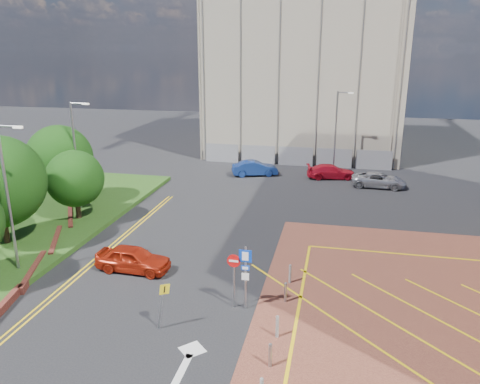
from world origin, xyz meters
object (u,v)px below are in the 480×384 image
(sign_cluster, at_px, (241,271))
(car_red_back, at_px, (331,172))
(lamp_left_far, at_px, (76,152))
(car_red_left, at_px, (133,259))
(lamp_left_near, at_px, (8,193))
(tree_c, at_px, (75,179))
(tree_d, at_px, (60,158))
(lamp_back, at_px, (336,129))
(car_silver_back, at_px, (379,180))
(car_blue_back, at_px, (255,168))
(warning_sign, at_px, (162,300))

(sign_cluster, distance_m, car_red_back, 24.96)
(lamp_left_far, distance_m, car_red_left, 12.26)
(lamp_left_near, relative_size, car_red_back, 1.75)
(tree_c, bearing_deg, lamp_left_near, -82.31)
(lamp_left_near, bearing_deg, sign_cluster, -4.56)
(lamp_left_near, bearing_deg, tree_d, 110.35)
(lamp_left_near, xyz_separation_m, lamp_back, (16.50, 26.00, -0.30))
(car_red_back, bearing_deg, tree_c, 120.89)
(tree_d, height_order, lamp_left_far, lamp_left_far)
(lamp_left_near, bearing_deg, tree_c, 97.69)
(lamp_left_near, xyz_separation_m, lamp_left_far, (-2.00, 10.00, 0.00))
(tree_c, distance_m, lamp_back, 25.19)
(lamp_left_near, height_order, lamp_left_far, same)
(lamp_left_near, relative_size, car_silver_back, 1.69)
(car_blue_back, bearing_deg, tree_d, 113.85)
(tree_d, height_order, lamp_back, lamp_back)
(sign_cluster, xyz_separation_m, car_red_left, (-6.70, 2.63, -1.24))
(tree_d, xyz_separation_m, sign_cluster, (16.80, -12.02, -1.92))
(sign_cluster, xyz_separation_m, warning_sign, (-2.98, -2.43, -0.52))
(lamp_back, xyz_separation_m, car_silver_back, (3.99, -4.45, -3.70))
(car_red_left, relative_size, car_red_back, 0.91)
(car_red_back, bearing_deg, lamp_left_far, 115.60)
(lamp_left_far, height_order, warning_sign, lamp_left_far)
(lamp_left_near, height_order, car_red_back, lamp_left_near)
(lamp_left_far, distance_m, car_blue_back, 17.56)
(tree_c, height_order, car_red_back, tree_c)
(warning_sign, bearing_deg, lamp_back, 77.07)
(tree_d, distance_m, car_red_left, 14.15)
(sign_cluster, bearing_deg, car_red_left, 158.56)
(tree_c, height_order, car_red_left, tree_c)
(car_silver_back, bearing_deg, sign_cluster, 163.90)
(sign_cluster, height_order, warning_sign, sign_cluster)
(tree_c, xyz_separation_m, warning_sign, (10.82, -11.45, -1.76))
(lamp_back, relative_size, car_red_back, 1.75)
(lamp_left_far, xyz_separation_m, car_silver_back, (22.49, 11.55, -4.00))
(sign_cluster, bearing_deg, tree_d, 144.42)
(warning_sign, relative_size, car_blue_back, 0.51)
(lamp_back, bearing_deg, tree_d, -143.91)
(car_red_back, xyz_separation_m, car_silver_back, (4.24, -2.11, -0.01))
(tree_c, relative_size, car_red_left, 1.17)
(sign_cluster, relative_size, car_red_back, 0.70)
(car_red_left, bearing_deg, lamp_left_far, 45.93)
(lamp_back, distance_m, sign_cluster, 27.38)
(tree_d, xyz_separation_m, lamp_left_near, (4.08, -11.00, 0.79))
(car_blue_back, height_order, car_silver_back, car_blue_back)
(tree_d, relative_size, sign_cluster, 1.90)
(tree_d, distance_m, warning_sign, 20.14)
(lamp_left_near, distance_m, lamp_back, 30.80)
(tree_d, xyz_separation_m, car_red_back, (20.34, 12.66, -3.20))
(lamp_back, relative_size, car_red_left, 1.91)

